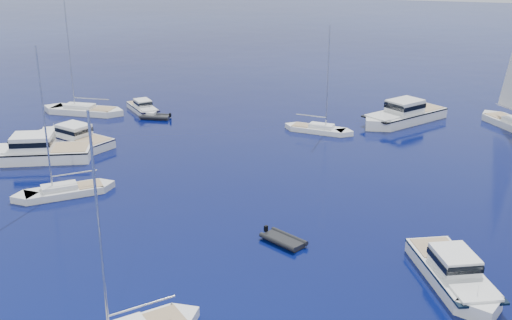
{
  "coord_description": "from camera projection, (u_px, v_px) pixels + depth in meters",
  "views": [
    {
      "loc": [
        18.81,
        -21.2,
        20.49
      ],
      "look_at": [
        4.51,
        27.41,
        2.2
      ],
      "focal_mm": 43.71,
      "sensor_mm": 36.0,
      "label": 1
    }
  ],
  "objects": [
    {
      "name": "sailboat_far_l",
      "position": [
        84.0,
        113.0,
        76.19
      ],
      "size": [
        11.2,
        3.47,
        16.25
      ],
      "primitive_type": null,
      "rotation": [
        0.0,
        0.0,
        1.62
      ],
      "color": "white",
      "rests_on": "ground"
    },
    {
      "name": "sailboat_centre",
      "position": [
        318.0,
        132.0,
        69.0
      ],
      "size": [
        8.52,
        3.21,
        12.22
      ],
      "primitive_type": null,
      "rotation": [
        0.0,
        0.0,
        4.58
      ],
      "color": "white",
      "rests_on": "ground"
    },
    {
      "name": "motor_cruiser_right",
      "position": [
        453.0,
        283.0,
        38.98
      ],
      "size": [
        6.87,
        10.4,
        2.63
      ],
      "primitive_type": null,
      "rotation": [
        0.0,
        0.0,
        3.56
      ],
      "color": "white",
      "rests_on": "ground"
    },
    {
      "name": "motor_cruiser_horizon",
      "position": [
        144.0,
        112.0,
        76.84
      ],
      "size": [
        6.83,
        6.85,
        1.94
      ],
      "primitive_type": null,
      "rotation": [
        0.0,
        0.0,
        3.92
      ],
      "color": "white",
      "rests_on": "ground"
    },
    {
      "name": "tender_grey_near",
      "position": [
        283.0,
        243.0,
        44.09
      ],
      "size": [
        3.94,
        3.33,
        0.95
      ],
      "primitive_type": null,
      "rotation": [
        0.0,
        0.0,
        4.21
      ],
      "color": "black",
      "rests_on": "ground"
    },
    {
      "name": "motor_cruiser_centre",
      "position": [
        32.0,
        160.0,
        60.37
      ],
      "size": [
        12.99,
        8.37,
        3.28
      ],
      "primitive_type": null,
      "rotation": [
        0.0,
        0.0,
        1.97
      ],
      "color": "white",
      "rests_on": "ground"
    },
    {
      "name": "sailboat_mid_l",
      "position": [
        65.0,
        195.0,
        52.23
      ],
      "size": [
        8.25,
        7.58,
        13.1
      ],
      "primitive_type": null,
      "rotation": [
        0.0,
        0.0,
        2.28
      ],
      "color": "silver",
      "rests_on": "ground"
    },
    {
      "name": "motor_cruiser_distant",
      "position": [
        402.0,
        122.0,
        72.69
      ],
      "size": [
        10.74,
        12.47,
        3.33
      ],
      "primitive_type": null,
      "rotation": [
        0.0,
        0.0,
        2.5
      ],
      "color": "white",
      "rests_on": "ground"
    },
    {
      "name": "tender_grey_far",
      "position": [
        155.0,
        118.0,
        74.06
      ],
      "size": [
        3.93,
        2.47,
        0.95
      ],
      "primitive_type": null,
      "rotation": [
        0.0,
        0.0,
        1.7
      ],
      "color": "black",
      "rests_on": "ground"
    },
    {
      "name": "motor_cruiser_far_l",
      "position": [
        74.0,
        143.0,
        65.18
      ],
      "size": [
        10.78,
        6.29,
        2.71
      ],
      "primitive_type": null,
      "rotation": [
        0.0,
        0.0,
        1.25
      ],
      "color": "white",
      "rests_on": "ground"
    }
  ]
}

